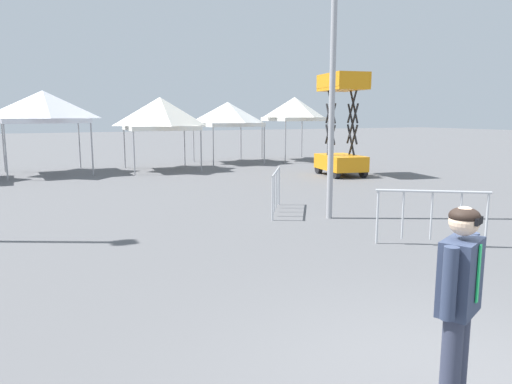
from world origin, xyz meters
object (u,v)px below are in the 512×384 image
Objects in this scene: canopy_tent_right_of_center at (160,114)px; person_foreground at (459,299)px; crowd_barrier_by_lift at (432,207)px; scissor_lift at (341,145)px; canopy_tent_behind_right at (228,114)px; canopy_tent_left_of_center at (44,107)px; crowd_barrier_near_person at (276,183)px; canopy_tent_behind_center at (295,109)px.

canopy_tent_right_of_center is 19.02m from person_foreground.
canopy_tent_right_of_center is 1.86× the size of crowd_barrier_by_lift.
canopy_tent_behind_right is at bearing 106.31° from scissor_lift.
person_foreground is (1.99, -19.55, -1.77)m from canopy_tent_left_of_center.
crowd_barrier_near_person is at bearing -89.75° from canopy_tent_right_of_center.
canopy_tent_left_of_center is at bearing -173.65° from canopy_tent_behind_right.
crowd_barrier_by_lift is at bearing -99.82° from canopy_tent_behind_right.
canopy_tent_behind_center is 7.17m from scissor_lift.
canopy_tent_behind_right is at bearing 80.18° from crowd_barrier_by_lift.
person_foreground is at bearing -84.19° from canopy_tent_left_of_center.
canopy_tent_left_of_center is at bearing 150.85° from scissor_lift.
canopy_tent_left_of_center is at bearing 170.60° from canopy_tent_right_of_center.
scissor_lift is at bearing -105.04° from canopy_tent_behind_center.
canopy_tent_behind_center is 1.96× the size of crowd_barrier_by_lift.
canopy_tent_behind_center is at bearing 3.38° from canopy_tent_left_of_center.
scissor_lift is at bearing -73.69° from canopy_tent_behind_right.
canopy_tent_behind_right is at bearing 71.77° from person_foreground.
canopy_tent_behind_right is at bearing 72.31° from crowd_barrier_near_person.
scissor_lift is 2.34× the size of crowd_barrier_by_lift.
canopy_tent_right_of_center reaches higher than canopy_tent_behind_right.
canopy_tent_left_of_center reaches higher than canopy_tent_right_of_center.
canopy_tent_right_of_center is at bearing -169.02° from canopy_tent_behind_center.
canopy_tent_left_of_center is at bearing 95.81° from person_foreground.
person_foreground is at bearing -98.31° from canopy_tent_right_of_center.
person_foreground is at bearing -123.05° from scissor_lift.
canopy_tent_behind_center is at bearing 57.33° from crowd_barrier_near_person.
canopy_tent_left_of_center is at bearing -176.62° from canopy_tent_behind_center.
scissor_lift reaches higher than canopy_tent_right_of_center.
crowd_barrier_by_lift is (-6.73, -16.33, -2.03)m from canopy_tent_behind_center.
canopy_tent_behind_right is 16.89m from crowd_barrier_by_lift.
crowd_barrier_near_person is (-3.97, -12.44, -1.75)m from canopy_tent_behind_right.
person_foreground is (-10.62, -20.30, -1.75)m from canopy_tent_behind_center.
canopy_tent_behind_center is at bearing 10.98° from canopy_tent_right_of_center.
crowd_barrier_near_person is at bearing -137.83° from scissor_lift.
scissor_lift is (2.05, -6.99, -1.27)m from canopy_tent_behind_right.
crowd_barrier_near_person is at bearing 105.02° from crowd_barrier_by_lift.
crowd_barrier_near_person is (4.78, -11.47, -2.05)m from canopy_tent_left_of_center.
canopy_tent_left_of_center is 1.11× the size of canopy_tent_behind_right.
canopy_tent_left_of_center reaches higher than crowd_barrier_by_lift.
scissor_lift reaches higher than canopy_tent_left_of_center.
person_foreground is 1.00× the size of crowd_barrier_near_person.
canopy_tent_left_of_center reaches higher than canopy_tent_behind_right.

